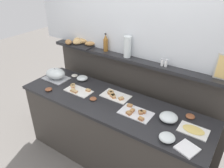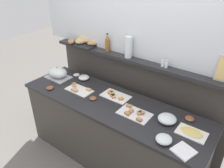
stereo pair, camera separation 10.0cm
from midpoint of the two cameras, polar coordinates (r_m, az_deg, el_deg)
ground_plane at (r=3.53m, az=4.61°, el=-12.50°), size 12.00×12.00×0.00m
buffet_counter at (r=2.85m, az=-1.25°, el=-12.31°), size 2.33×0.70×0.92m
back_ledge_unit at (r=3.06m, az=4.42°, el=-3.67°), size 2.48×0.22×1.31m
upper_wall_panel at (r=2.63m, az=5.82°, el=20.50°), size 3.08×0.08×1.29m
sandwich_platter_rear at (r=2.81m, az=-9.82°, el=-1.58°), size 0.35×0.19×0.04m
sandwich_platter_side at (r=2.39m, az=4.97°, el=-7.40°), size 0.35×0.22×0.04m
sandwich_platter_front at (r=2.66m, az=-0.33°, el=-3.03°), size 0.34×0.21×0.04m
cold_cuts_platter at (r=2.28m, az=19.07°, el=-11.24°), size 0.28×0.18×0.02m
serving_cloche at (r=3.13m, az=-15.24°, el=2.49°), size 0.34×0.24×0.17m
glass_bowl_large at (r=2.33m, az=13.19°, el=-8.42°), size 0.19×0.19×0.07m
glass_bowl_medium at (r=2.11m, az=12.65°, el=-13.38°), size 0.15×0.15×0.06m
glass_bowl_small at (r=3.05m, az=-8.63°, el=1.46°), size 0.15×0.15×0.06m
condiment_bowl_dark at (r=2.90m, az=-17.00°, el=-1.33°), size 0.09×0.09×0.03m
condiment_bowl_cream at (r=3.16m, az=-10.55°, el=2.13°), size 0.09×0.09×0.03m
condiment_bowl_red at (r=2.44m, az=18.45°, el=-7.93°), size 0.09×0.09×0.03m
condiment_bowl_teal at (r=2.61m, az=-6.00°, el=-3.82°), size 0.08×0.08×0.03m
napkin_stack at (r=2.08m, az=17.47°, el=-15.63°), size 0.21×0.21×0.02m
vinegar_bottle_amber at (r=2.91m, az=-2.67°, el=10.44°), size 0.06×0.06×0.24m
salt_shaker at (r=2.54m, az=11.74°, el=5.53°), size 0.03×0.03×0.09m
pepper_shaker at (r=2.53m, az=12.65°, el=5.29°), size 0.03×0.03×0.09m
bread_basket at (r=3.19m, az=-9.38°, el=10.54°), size 0.45×0.30×0.08m
water_carafe at (r=2.70m, az=2.93°, el=9.53°), size 0.09×0.09×0.26m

